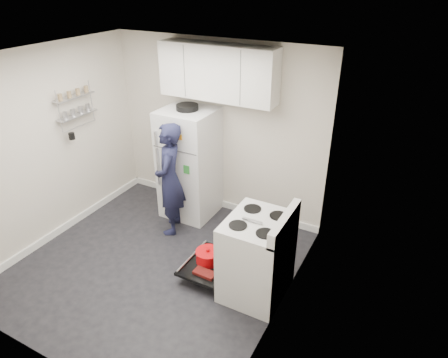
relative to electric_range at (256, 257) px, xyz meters
The scene contains 7 objects.
room 1.49m from the electric_range, behind, with size 3.21×3.21×2.51m.
electric_range is the anchor object (origin of this frame).
open_oven_door 0.66m from the electric_range, behind, with size 0.55×0.70×0.23m.
refrigerator 1.92m from the electric_range, 144.37° to the left, with size 0.72×0.74×1.67m.
upper_cabinets 2.38m from the electric_range, 132.27° to the left, with size 1.60×0.33×0.70m, color silver.
wall_shelf_rack 3.05m from the electric_range, behind, with size 0.14×0.60×0.61m.
person 1.66m from the electric_range, 159.11° to the left, with size 0.57×0.38×1.57m, color #171934.
Camera 1 is at (2.58, -3.07, 3.26)m, focal length 32.00 mm.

